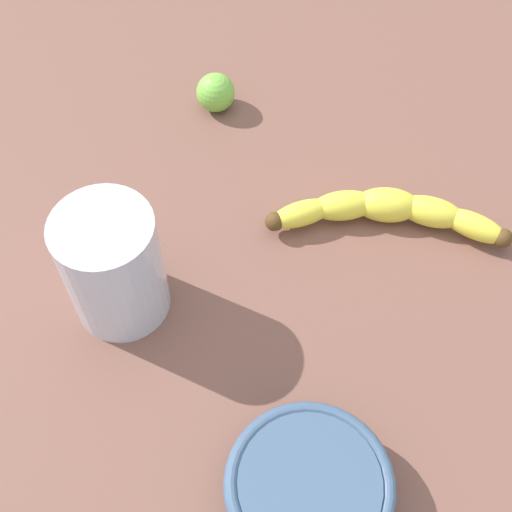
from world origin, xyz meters
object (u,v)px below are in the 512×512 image
object	(u,v)px
smoothie_glass	(113,268)
lime_fruit	(216,92)
banana	(387,212)
ceramic_bowl	(309,488)

from	to	relation	value
smoothie_glass	lime_fruit	distance (cm)	27.66
banana	lime_fruit	distance (cm)	24.55
banana	ceramic_bowl	distance (cm)	28.98
banana	smoothie_glass	distance (cm)	27.84
banana	ceramic_bowl	bearing A→B (deg)	76.73
banana	smoothie_glass	size ratio (longest dim) A/B	1.80
ceramic_bowl	lime_fruit	distance (cm)	45.14
smoothie_glass	ceramic_bowl	bearing A→B (deg)	-14.12
banana	smoothie_glass	world-z (taller)	smoothie_glass
smoothie_glass	lime_fruit	world-z (taller)	smoothie_glass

